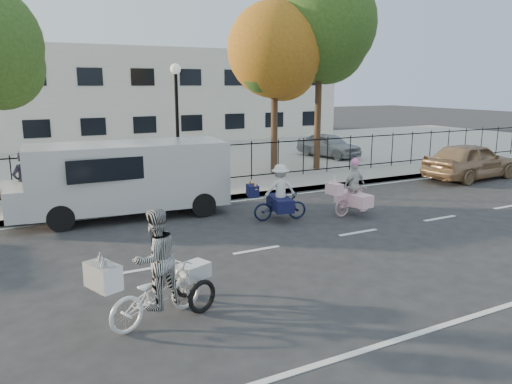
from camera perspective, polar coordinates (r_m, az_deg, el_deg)
ground at (r=11.73m, az=0.09°, el=-6.66°), size 120.00×120.00×0.00m
road_markings at (r=11.73m, az=0.09°, el=-6.64°), size 60.00×9.52×0.01m
curb at (r=16.17m, az=-8.35°, el=-1.21°), size 60.00×0.10×0.15m
sidewalk at (r=17.14m, az=-9.53°, el=-0.48°), size 60.00×2.20×0.15m
parking_lot at (r=25.61m, az=-15.91°, el=3.41°), size 60.00×15.60×0.15m
iron_fence at (r=18.01m, az=-10.74°, el=2.76°), size 58.00×0.06×1.50m
building at (r=35.20m, az=-19.73°, el=10.24°), size 34.00×10.00×6.00m
lamppost at (r=17.57m, az=-9.06°, el=9.85°), size 0.36×0.36×4.33m
street_sign at (r=17.10m, az=-16.34°, el=3.74°), size 0.85×0.06×1.80m
zebra_trike at (r=8.34m, az=-11.27°, el=-9.64°), size 2.19×1.43×1.89m
unicorn_bike at (r=14.93m, az=11.03°, el=-0.25°), size 1.71×1.20×1.70m
bull_bike at (r=14.14m, az=2.67°, el=-0.69°), size 1.78×1.24×1.60m
white_van at (r=14.90m, az=-14.74°, el=1.73°), size 6.21×2.56×2.15m
gold_sedan at (r=22.03m, az=23.31°, el=3.29°), size 4.54×2.11×1.51m
pedestrian at (r=15.55m, az=-25.00°, el=0.96°), size 0.80×0.74×1.83m
lot_car_c at (r=20.45m, az=-14.80°, el=3.51°), size 2.51×4.40×1.37m
lot_car_d at (r=25.79m, az=8.30°, el=5.34°), size 2.13×3.77×1.21m
tree_mid at (r=20.94m, az=2.43°, el=15.41°), size 3.86×3.86×7.08m
tree_east at (r=22.20m, az=7.56°, el=17.98°), size 4.72×4.72×8.65m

